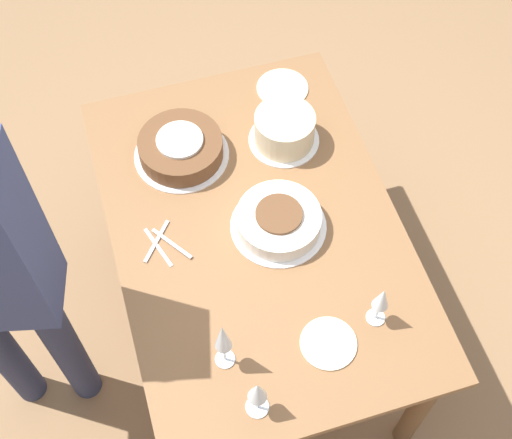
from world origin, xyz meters
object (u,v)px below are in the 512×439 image
cake_back_decorated (284,129)px  wine_glass_near (223,338)px  cake_center_white (279,221)px  wine_glass_extra (257,392)px  cake_front_chocolate (181,148)px  wine_glass_far (382,300)px

cake_back_decorated → wine_glass_near: 0.86m
cake_center_white → wine_glass_extra: 0.62m
cake_back_decorated → wine_glass_near: wine_glass_near is taller
cake_center_white → cake_front_chocolate: cake_front_chocolate is taller
cake_center_white → wine_glass_near: 0.51m
cake_back_decorated → cake_center_white: bearing=-20.9°
cake_back_decorated → wine_glass_far: 0.75m
wine_glass_extra → wine_glass_far: bearing=110.6°
wine_glass_near → cake_back_decorated: bearing=150.1°
cake_front_chocolate → cake_back_decorated: bearing=83.6°
cake_center_white → wine_glass_far: size_ratio=1.70×
wine_glass_far → wine_glass_near: bearing=-90.5°
cake_back_decorated → wine_glass_extra: (0.90, -0.37, 0.07)m
cake_front_chocolate → wine_glass_near: bearing=-4.2°
cake_center_white → cake_back_decorated: cake_back_decorated is taller
wine_glass_far → cake_front_chocolate: bearing=-151.6°
wine_glass_far → wine_glass_extra: size_ratio=1.00×
cake_front_chocolate → cake_back_decorated: (0.04, 0.37, 0.02)m
cake_back_decorated → wine_glass_near: (0.74, -0.42, 0.10)m
wine_glass_far → cake_center_white: bearing=-155.2°
cake_back_decorated → wine_glass_near: bearing=-29.9°
wine_glass_near → wine_glass_extra: 0.18m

